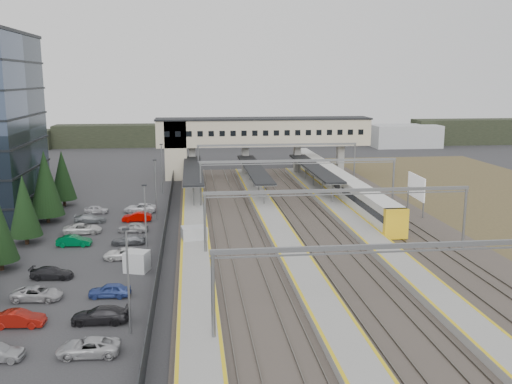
{
  "coord_description": "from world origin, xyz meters",
  "views": [
    {
      "loc": [
        -3.31,
        -64.88,
        18.5
      ],
      "look_at": [
        5.02,
        7.12,
        4.0
      ],
      "focal_mm": 40.0,
      "sensor_mm": 36.0,
      "label": 1
    }
  ],
  "objects": [
    {
      "name": "lampposts",
      "position": [
        -8.0,
        1.25,
        4.34
      ],
      "size": [
        0.5,
        53.25,
        8.07
      ],
      "color": "slate",
      "rests_on": "ground"
    },
    {
      "name": "rail_corridor",
      "position": [
        9.34,
        5.0,
        0.29
      ],
      "size": [
        34.0,
        90.0,
        0.92
      ],
      "color": "#38322B",
      "rests_on": "ground"
    },
    {
      "name": "gantries",
      "position": [
        12.0,
        3.0,
        6.0
      ],
      "size": [
        28.4,
        62.28,
        7.17
      ],
      "color": "slate",
      "rests_on": "ground"
    },
    {
      "name": "fence",
      "position": [
        -6.5,
        5.0,
        1.0
      ],
      "size": [
        0.08,
        90.0,
        2.0
      ],
      "color": "#26282B",
      "rests_on": "ground"
    },
    {
      "name": "ground",
      "position": [
        0.0,
        0.0,
        0.0
      ],
      "size": [
        220.0,
        220.0,
        0.0
      ],
      "primitive_type": "plane",
      "color": "#2B2B2D",
      "rests_on": "ground"
    },
    {
      "name": "car_park",
      "position": [
        -13.36,
        -6.7,
        0.61
      ],
      "size": [
        10.71,
        44.72,
        1.28
      ],
      "color": "#9A9A9F",
      "rests_on": "ground"
    },
    {
      "name": "treeline_far",
      "position": [
        23.81,
        92.28,
        2.95
      ],
      "size": [
        170.0,
        19.0,
        7.0
      ],
      "color": "black",
      "rests_on": "ground"
    },
    {
      "name": "relay_cabin_far",
      "position": [
        -8.74,
        -10.88,
        1.0
      ],
      "size": [
        2.62,
        2.39,
        2.0
      ],
      "color": "#AAADAF",
      "rests_on": "ground"
    },
    {
      "name": "conifer_row",
      "position": [
        -22.0,
        -3.86,
        4.84
      ],
      "size": [
        4.42,
        49.82,
        9.5
      ],
      "color": "black",
      "rests_on": "ground"
    },
    {
      "name": "relay_cabin_near",
      "position": [
        -3.11,
        -3.16,
        1.14
      ],
      "size": [
        3.0,
        2.4,
        2.27
      ],
      "color": "#AAADAF",
      "rests_on": "ground"
    },
    {
      "name": "canopies",
      "position": [
        7.0,
        27.0,
        3.92
      ],
      "size": [
        23.1,
        30.0,
        3.28
      ],
      "color": "black",
      "rests_on": "ground"
    },
    {
      "name": "billboard",
      "position": [
        27.32,
        8.69,
        3.74
      ],
      "size": [
        0.43,
        6.41,
        5.53
      ],
      "color": "slate",
      "rests_on": "ground"
    },
    {
      "name": "train",
      "position": [
        20.0,
        25.11,
        2.01
      ],
      "size": [
        2.8,
        58.57,
        3.53
      ],
      "color": "silver",
      "rests_on": "ground"
    },
    {
      "name": "footbridge",
      "position": [
        7.7,
        42.0,
        7.93
      ],
      "size": [
        40.4,
        6.4,
        11.2
      ],
      "color": "beige",
      "rests_on": "ground"
    }
  ]
}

